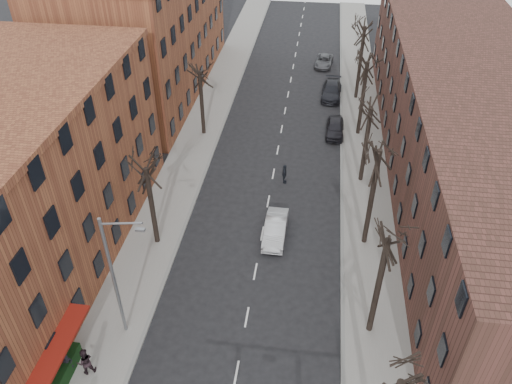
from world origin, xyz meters
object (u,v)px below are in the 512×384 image
at_px(silver_sedan, 275,229).
at_px(parked_car_near, 335,128).
at_px(parked_car_mid, 332,91).
at_px(pedestrian_a, 68,364).

relative_size(silver_sedan, parked_car_near, 1.05).
relative_size(parked_car_mid, pedestrian_a, 3.43).
bearing_deg(pedestrian_a, silver_sedan, 22.15).
relative_size(silver_sedan, pedestrian_a, 2.95).
height_order(parked_car_mid, pedestrian_a, pedestrian_a).
height_order(parked_car_near, pedestrian_a, pedestrian_a).
bearing_deg(silver_sedan, pedestrian_a, -127.43).
xyz_separation_m(parked_car_near, parked_car_mid, (-0.44, 8.36, 0.03)).
bearing_deg(parked_car_mid, pedestrian_a, -107.99).
bearing_deg(silver_sedan, parked_car_mid, 81.59).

